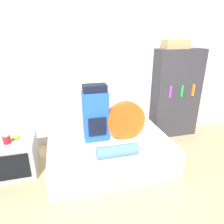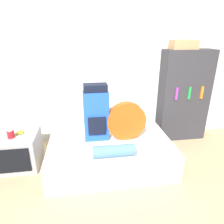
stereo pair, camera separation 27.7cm
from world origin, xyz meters
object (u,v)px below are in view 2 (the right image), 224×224
(canister, at_px, (11,134))
(television, at_px, (18,150))
(tent_bag, at_px, (126,121))
(bookshelf, at_px, (184,96))
(cardboard_box, at_px, (184,45))
(sleeping_roll, at_px, (114,151))
(backpack, at_px, (96,113))

(canister, bearing_deg, television, 65.65)
(television, bearing_deg, tent_bag, -5.26)
(bookshelf, bearing_deg, tent_bag, -151.95)
(television, xyz_separation_m, bookshelf, (2.80, 0.49, 0.56))
(cardboard_box, bearing_deg, canister, -168.15)
(tent_bag, bearing_deg, cardboard_box, 31.03)
(cardboard_box, bearing_deg, television, -169.41)
(sleeping_roll, height_order, canister, canister)
(television, distance_m, canister, 0.32)
(sleeping_roll, xyz_separation_m, bookshelf, (1.44, 1.08, 0.33))
(backpack, relative_size, bookshelf, 0.51)
(sleeping_roll, bearing_deg, canister, 159.42)
(backpack, bearing_deg, cardboard_box, 21.06)
(backpack, xyz_separation_m, television, (-1.17, 0.08, -0.55))
(tent_bag, relative_size, bookshelf, 0.35)
(television, relative_size, bookshelf, 0.38)
(sleeping_roll, relative_size, cardboard_box, 1.27)
(tent_bag, height_order, television, tent_bag)
(tent_bag, height_order, sleeping_roll, tent_bag)
(backpack, distance_m, canister, 1.23)
(backpack, xyz_separation_m, cardboard_box, (1.51, 0.58, 0.90))
(tent_bag, xyz_separation_m, television, (-1.60, 0.15, -0.43))
(television, height_order, bookshelf, bookshelf)
(backpack, relative_size, cardboard_box, 1.93)
(backpack, bearing_deg, sleeping_roll, -70.47)
(bookshelf, bearing_deg, cardboard_box, 173.96)
(bookshelf, relative_size, cardboard_box, 3.79)
(television, height_order, canister, canister)
(tent_bag, bearing_deg, sleeping_roll, -119.57)
(television, distance_m, cardboard_box, 3.09)
(sleeping_roll, xyz_separation_m, canister, (-1.38, 0.52, 0.08))
(backpack, relative_size, canister, 6.87)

